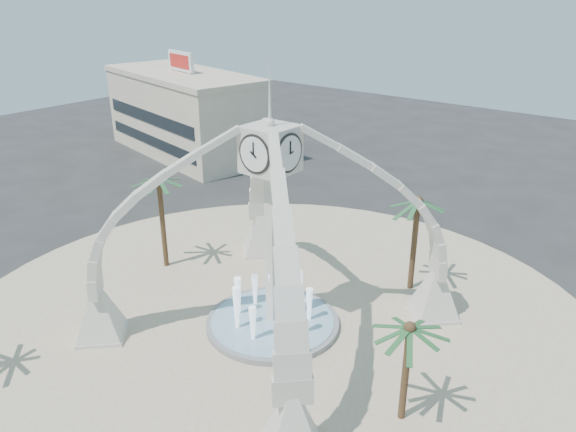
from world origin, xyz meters
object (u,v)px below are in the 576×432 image
Objects in this scene: palm_east at (410,329)px; palm_west at (159,180)px; palm_north at (418,202)px; fountain at (273,322)px; clock_tower at (271,228)px.

palm_east is 21.12m from palm_west.
palm_west is 1.05× the size of palm_north.
palm_east reaches higher than fountain.
fountain is 11.05m from palm_east.
palm_east is (9.77, -2.10, 4.72)m from fountain.
clock_tower reaches higher than palm_west.
fountain is at bearing -115.32° from palm_north.
palm_east is (9.77, -2.10, -1.48)m from clock_tower.
fountain is at bearing -5.66° from palm_west.
fountain is 1.13× the size of palm_north.
palm_north is at bearing 27.89° from palm_west.
palm_north is (4.38, 9.26, -0.23)m from clock_tower.
palm_west is at bearing 174.34° from fountain.
palm_west is at bearing 174.34° from clock_tower.
clock_tower is at bearing -90.00° from fountain.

